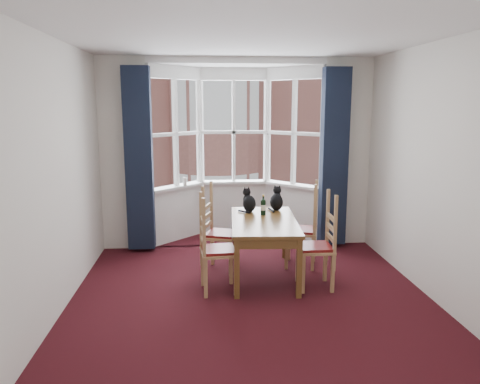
{
  "coord_description": "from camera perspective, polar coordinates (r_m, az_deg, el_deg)",
  "views": [
    {
      "loc": [
        -0.52,
        -4.66,
        2.14
      ],
      "look_at": [
        -0.06,
        1.05,
        1.05
      ],
      "focal_mm": 35.0,
      "sensor_mm": 36.0,
      "label": 1
    }
  ],
  "objects": [
    {
      "name": "dining_table",
      "position": [
        5.8,
        2.93,
        -4.21
      ],
      "size": [
        0.88,
        1.52,
        0.73
      ],
      "color": "brown",
      "rests_on": "floor"
    },
    {
      "name": "wall_back_pier_left",
      "position": [
        7.04,
        -13.9,
        4.42
      ],
      "size": [
        0.7,
        0.12,
        2.8
      ],
      "primitive_type": "cube",
      "color": "silver",
      "rests_on": "floor"
    },
    {
      "name": "floor",
      "position": [
        5.16,
        1.61,
        -13.75
      ],
      "size": [
        4.5,
        4.5,
        0.0
      ],
      "primitive_type": "plane",
      "color": "black",
      "rests_on": "ground"
    },
    {
      "name": "candle_tall",
      "position": [
        7.37,
        -6.73,
        1.27
      ],
      "size": [
        0.06,
        0.06,
        0.13
      ],
      "primitive_type": "cylinder",
      "color": "white",
      "rests_on": "bay_window"
    },
    {
      "name": "chair_left_far",
      "position": [
        6.06,
        -3.15,
        -5.21
      ],
      "size": [
        0.51,
        0.52,
        0.92
      ],
      "color": "#A78051",
      "rests_on": "floor"
    },
    {
      "name": "tenement_building",
      "position": [
        18.69,
        -3.1,
        9.07
      ],
      "size": [
        18.4,
        7.8,
        15.2
      ],
      "color": "#92554B",
      "rests_on": "street"
    },
    {
      "name": "chair_right_near",
      "position": [
        5.59,
        10.07,
        -6.78
      ],
      "size": [
        0.41,
        0.43,
        0.92
      ],
      "color": "#A78051",
      "rests_on": "floor"
    },
    {
      "name": "curtain_left",
      "position": [
        6.84,
        -12.21,
        3.89
      ],
      "size": [
        0.38,
        0.22,
        2.6
      ],
      "primitive_type": "cube",
      "color": "#161E32",
      "rests_on": "floor"
    },
    {
      "name": "curtain_right",
      "position": [
        7.05,
        11.38,
        4.12
      ],
      "size": [
        0.38,
        0.22,
        2.6
      ],
      "primitive_type": "cube",
      "color": "#161E32",
      "rests_on": "floor"
    },
    {
      "name": "cat_right",
      "position": [
        6.3,
        4.47,
        -1.04
      ],
      "size": [
        0.23,
        0.28,
        0.34
      ],
      "color": "black",
      "rests_on": "dining_table"
    },
    {
      "name": "wall_right",
      "position": [
        5.35,
        23.52,
        1.93
      ],
      "size": [
        0.0,
        4.5,
        4.5
      ],
      "primitive_type": "plane",
      "rotation": [
        1.57,
        0.0,
        -1.57
      ],
      "color": "silver",
      "rests_on": "floor"
    },
    {
      "name": "street",
      "position": [
        37.8,
        -3.77,
        -1.71
      ],
      "size": [
        80.0,
        80.0,
        0.0
      ],
      "primitive_type": "plane",
      "color": "#333335",
      "rests_on": "ground"
    },
    {
      "name": "cat_left",
      "position": [
        6.19,
        1.1,
        -1.25
      ],
      "size": [
        0.24,
        0.28,
        0.33
      ],
      "color": "black",
      "rests_on": "dining_table"
    },
    {
      "name": "wall_near",
      "position": [
        2.58,
        7.27,
        -5.98
      ],
      "size": [
        4.0,
        0.0,
        4.0
      ],
      "primitive_type": "plane",
      "rotation": [
        -1.57,
        0.0,
        0.0
      ],
      "color": "silver",
      "rests_on": "floor"
    },
    {
      "name": "bay_window",
      "position": [
        7.47,
        -0.64,
        5.08
      ],
      "size": [
        2.76,
        0.94,
        2.8
      ],
      "color": "white",
      "rests_on": "floor"
    },
    {
      "name": "chair_right_far",
      "position": [
        6.26,
        8.28,
        -4.79
      ],
      "size": [
        0.5,
        0.51,
        0.92
      ],
      "color": "#A78051",
      "rests_on": "floor"
    },
    {
      "name": "wall_left",
      "position": [
        4.95,
        -22.0,
        1.38
      ],
      "size": [
        0.0,
        4.5,
        4.5
      ],
      "primitive_type": "plane",
      "rotation": [
        1.57,
        0.0,
        1.57
      ],
      "color": "silver",
      "rests_on": "floor"
    },
    {
      "name": "ceiling",
      "position": [
        4.74,
        1.8,
        18.78
      ],
      "size": [
        4.5,
        4.5,
        0.0
      ],
      "primitive_type": "plane",
      "rotation": [
        3.14,
        0.0,
        0.0
      ],
      "color": "white",
      "rests_on": "floor"
    },
    {
      "name": "chair_left_near",
      "position": [
        5.38,
        -3.6,
        -7.3
      ],
      "size": [
        0.44,
        0.45,
        0.92
      ],
      "color": "#A78051",
      "rests_on": "floor"
    },
    {
      "name": "wine_bottle",
      "position": [
        6.01,
        2.85,
        -1.74
      ],
      "size": [
        0.07,
        0.07,
        0.26
      ],
      "color": "black",
      "rests_on": "dining_table"
    },
    {
      "name": "wall_back_pier_right",
      "position": [
        7.28,
        12.75,
        4.67
      ],
      "size": [
        0.7,
        0.12,
        2.8
      ],
      "primitive_type": "cube",
      "color": "silver",
      "rests_on": "floor"
    }
  ]
}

